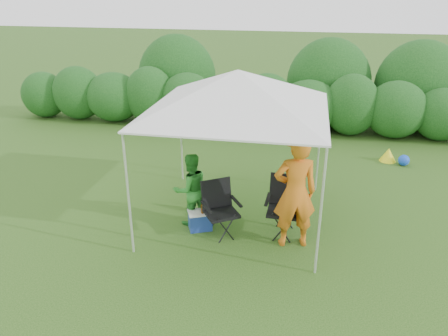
% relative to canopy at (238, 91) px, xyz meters
% --- Properties ---
extents(ground, '(70.00, 70.00, 0.00)m').
position_rel_canopy_xyz_m(ground, '(0.00, -0.50, -2.46)').
color(ground, '#355C1D').
extents(hedge, '(16.39, 1.53, 1.80)m').
position_rel_canopy_xyz_m(hedge, '(0.12, 5.50, -1.64)').
color(hedge, '#1E531A').
rests_on(hedge, ground).
extents(canopy, '(3.10, 3.10, 2.83)m').
position_rel_canopy_xyz_m(canopy, '(0.00, 0.00, 0.00)').
color(canopy, silver).
rests_on(canopy, ground).
extents(chair_right, '(0.68, 0.61, 1.06)m').
position_rel_canopy_xyz_m(chair_right, '(0.94, -0.36, -1.86)').
color(chair_right, black).
rests_on(chair_right, ground).
extents(chair_left, '(0.77, 0.76, 0.99)m').
position_rel_canopy_xyz_m(chair_left, '(-0.20, -0.61, -1.90)').
color(chair_left, black).
rests_on(chair_left, ground).
extents(man, '(0.82, 0.64, 1.98)m').
position_rel_canopy_xyz_m(man, '(1.10, -0.74, -1.47)').
color(man, orange).
rests_on(man, ground).
extents(woman, '(0.85, 0.82, 1.38)m').
position_rel_canopy_xyz_m(woman, '(-0.79, -0.36, -1.77)').
color(woman, '#2C882C').
rests_on(woman, ground).
extents(cooler, '(0.51, 0.45, 0.36)m').
position_rel_canopy_xyz_m(cooler, '(-0.58, -0.56, -2.28)').
color(cooler, navy).
rests_on(cooler, ground).
extents(bottle, '(0.06, 0.06, 0.22)m').
position_rel_canopy_xyz_m(bottle, '(-0.52, -0.60, -2.00)').
color(bottle, '#592D0C').
rests_on(bottle, cooler).
extents(lawn_toy, '(0.68, 0.57, 0.34)m').
position_rel_canopy_xyz_m(lawn_toy, '(3.38, 3.49, -2.30)').
color(lawn_toy, yellow).
rests_on(lawn_toy, ground).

